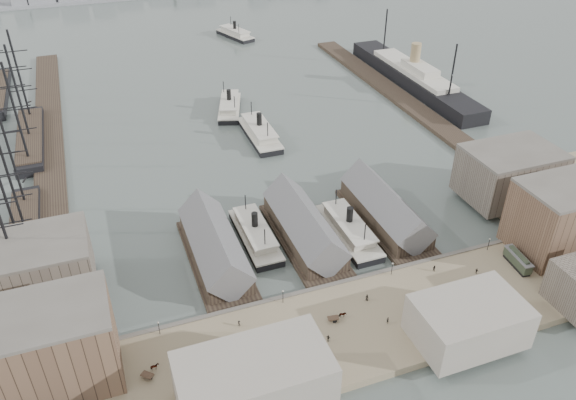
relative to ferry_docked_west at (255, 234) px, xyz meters
name	(u,v)px	position (x,y,z in m)	size (l,w,h in m)	color
ground	(327,277)	(13.00, -21.88, -2.36)	(900.00, 900.00, 0.00)	#4A5551
quay	(362,326)	(13.00, -41.88, -1.36)	(180.00, 30.00, 2.00)	#857659
seawall	(336,286)	(13.00, -27.08, -1.21)	(180.00, 1.20, 2.30)	#59544C
west_wharf	(49,150)	(-55.00, 78.12, -1.56)	(10.00, 220.00, 1.60)	#2D231C
east_wharf	(410,105)	(91.00, 68.12, -1.56)	(10.00, 180.00, 1.60)	#2D231C
ferry_shed_west	(215,247)	(-13.00, -5.00, 2.28)	(14.00, 42.00, 12.60)	#2D231C
ferry_shed_center	(304,228)	(13.00, -5.00, 2.28)	(14.00, 42.00, 12.60)	#2D231C
ferry_shed_east	(385,210)	(39.00, -5.00, 2.28)	(14.00, 42.00, 12.60)	#2D231C
warehouse_west_front	(34,352)	(-57.00, -33.88, 8.64)	(32.00, 18.00, 18.00)	brown
warehouse_west_back	(37,269)	(-57.00, -3.88, 6.64)	(26.00, 20.00, 14.00)	#60564C
warehouse_east_front	(570,216)	(79.00, -33.88, 9.14)	(30.00, 18.00, 19.00)	brown
warehouse_east_back	(509,174)	(81.00, -6.88, 7.14)	(28.00, 20.00, 15.00)	#60564C
street_bldg_center	(468,321)	(33.00, -53.88, 4.64)	(24.00, 16.00, 10.00)	gray
street_bldg_west	(254,382)	(-17.00, -53.88, 5.64)	(30.00, 16.00, 12.00)	gray
lamp_post_far_w	(159,326)	(-32.00, -28.88, 2.35)	(0.44, 0.44, 3.92)	black
lamp_post_near_w	(283,294)	(-2.00, -28.88, 2.35)	(0.44, 0.44, 3.92)	black
lamp_post_near_e	(392,267)	(28.00, -28.88, 2.35)	(0.44, 0.44, 3.92)	black
lamp_post_far_e	(489,242)	(58.00, -28.88, 2.35)	(0.44, 0.44, 3.92)	black
ferry_docked_west	(255,234)	(0.00, 0.00, 0.00)	(8.45, 28.17, 10.06)	black
ferry_docked_east	(349,229)	(26.00, -7.39, 0.09)	(8.77, 29.25, 10.45)	black
ferry_open_near	(260,132)	(21.12, 61.44, 0.24)	(9.65, 31.17, 11.10)	black
ferry_open_mid	(230,106)	(17.05, 90.16, 0.00)	(16.72, 29.43, 10.07)	black
ferry_open_far	(235,33)	(47.36, 189.06, -0.04)	(16.84, 28.88, 9.89)	black
sailing_ship_near	(24,239)	(-62.03, 19.96, 0.12)	(8.20, 56.51, 33.73)	black
sailing_ship_mid	(30,137)	(-61.33, 86.99, 0.37)	(9.27, 53.53, 38.09)	black
ocean_steamer	(413,76)	(105.00, 89.47, 1.85)	(13.39, 97.85, 19.57)	black
tram	(518,261)	(60.89, -37.32, 1.45)	(3.53, 10.15, 3.54)	black
horse_cart_left	(153,369)	(-35.09, -39.12, 0.48)	(4.35, 4.26, 1.68)	black
horse_cart_center	(339,316)	(8.60, -38.62, 0.42)	(4.90, 1.89, 1.49)	black
horse_cart_right	(461,311)	(36.73, -47.10, 0.50)	(4.68, 1.75, 1.72)	black
pedestrian_0	(177,356)	(-29.66, -37.26, 0.45)	(0.59, 0.43, 1.62)	black
pedestrian_1	(214,377)	(-23.52, -45.84, 0.55)	(0.88, 0.68, 1.81)	black
pedestrian_2	(239,323)	(-14.22, -32.70, 0.44)	(1.03, 0.59, 1.59)	black
pedestrian_3	(328,338)	(3.35, -44.12, 0.53)	(1.04, 0.43, 1.78)	black
pedestrian_4	(367,298)	(17.62, -35.30, 0.53)	(0.87, 0.56, 1.77)	black
pedestrian_5	(388,320)	(18.64, -43.89, 0.52)	(0.64, 0.47, 1.75)	black
pedestrian_6	(434,268)	(39.23, -31.41, 0.52)	(0.86, 0.67, 1.76)	black
pedestrian_7	(485,311)	(41.85, -49.31, 0.51)	(1.12, 0.64, 1.73)	black
pedestrian_8	(477,271)	(49.00, -36.20, 0.48)	(0.98, 0.41, 1.67)	black
pedestrian_9	(552,282)	(64.54, -46.32, 0.43)	(0.77, 0.50, 1.57)	black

